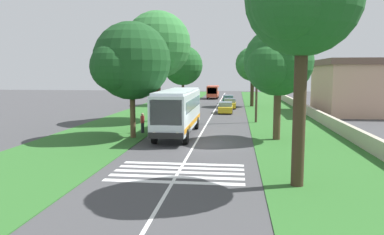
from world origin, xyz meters
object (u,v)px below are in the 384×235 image
(trailing_car_0, at_px, (226,108))
(roadside_tree_right_1, at_px, (300,1))
(roadside_tree_left_1, at_px, (182,66))
(coach_bus, at_px, (178,109))
(trailing_minibus_0, at_px, (213,91))
(roadside_tree_right_0, at_px, (277,63))
(roadside_building, at_px, (358,86))
(pedestrian, at_px, (142,123))
(trailing_car_2, at_px, (228,100))
(roadside_tree_left_0, at_px, (131,63))
(roadside_tree_right_2, at_px, (252,65))
(roadside_tree_left_2, at_px, (157,47))
(trailing_car_1, at_px, (230,104))
(utility_pole, at_px, (257,83))

(trailing_car_0, height_order, roadside_tree_right_1, roadside_tree_right_1)
(trailing_car_0, distance_m, roadside_tree_left_1, 14.36)
(coach_bus, distance_m, trailing_minibus_0, 44.20)
(trailing_minibus_0, xyz_separation_m, roadside_tree_right_1, (-57.55, -7.30, 6.63))
(trailing_car_0, relative_size, roadside_tree_right_0, 0.50)
(roadside_building, bearing_deg, pedestrian, 128.67)
(trailing_car_2, bearing_deg, roadside_tree_right_0, -172.70)
(trailing_minibus_0, relative_size, roadside_tree_left_0, 0.67)
(trailing_car_0, bearing_deg, trailing_car_2, -0.07)
(roadside_tree_right_0, distance_m, roadside_tree_right_2, 28.84)
(roadside_tree_right_1, bearing_deg, roadside_tree_right_0, -1.42)
(roadside_building, bearing_deg, roadside_tree_right_2, 56.64)
(roadside_tree_left_2, height_order, roadside_tree_right_1, roadside_tree_left_2)
(roadside_tree_left_2, bearing_deg, trailing_car_1, -25.45)
(roadside_tree_right_2, bearing_deg, roadside_tree_left_2, 150.75)
(coach_bus, xyz_separation_m, roadside_tree_right_0, (-1.36, -7.69, 3.69))
(roadside_tree_right_2, bearing_deg, trailing_car_1, 136.38)
(trailing_minibus_0, height_order, roadside_building, roadside_building)
(trailing_car_0, bearing_deg, pedestrian, 159.01)
(coach_bus, xyz_separation_m, utility_pole, (8.60, -6.77, 1.97))
(coach_bus, bearing_deg, roadside_tree_left_0, 114.63)
(roadside_tree_left_1, bearing_deg, trailing_minibus_0, -14.25)
(trailing_car_2, xyz_separation_m, roadside_tree_right_1, (-45.56, -4.00, 7.51))
(roadside_tree_left_1, bearing_deg, trailing_car_0, -147.13)
(coach_bus, relative_size, roadside_tree_left_2, 0.98)
(trailing_car_0, xyz_separation_m, roadside_tree_right_1, (-30.95, -4.02, 7.51))
(roadside_tree_left_1, bearing_deg, trailing_car_1, -121.12)
(roadside_tree_right_1, bearing_deg, trailing_car_2, 5.02)
(utility_pole, bearing_deg, roadside_tree_right_0, -174.69)
(coach_bus, height_order, roadside_tree_right_1, roadside_tree_right_1)
(trailing_car_0, xyz_separation_m, pedestrian, (-17.05, 6.54, 0.24))
(roadside_tree_right_2, bearing_deg, trailing_car_0, 160.05)
(roadside_tree_left_0, bearing_deg, roadside_tree_right_2, -19.76)
(trailing_car_1, xyz_separation_m, roadside_tree_left_1, (4.61, 7.63, 5.45))
(trailing_car_2, xyz_separation_m, roadside_tree_right_2, (-4.74, -3.56, 5.63))
(roadside_tree_left_2, distance_m, roadside_tree_right_0, 15.21)
(trailing_minibus_0, xyz_separation_m, roadside_tree_right_0, (-45.56, -7.60, 4.29))
(trailing_car_2, xyz_separation_m, roadside_tree_left_1, (-3.45, 7.23, 5.45))
(utility_pole, bearing_deg, trailing_car_1, 10.81)
(trailing_minibus_0, bearing_deg, coach_bus, 179.88)
(roadside_tree_left_0, bearing_deg, roadside_tree_right_1, -137.23)
(trailing_car_1, distance_m, roadside_tree_right_2, 7.26)
(utility_pole, bearing_deg, trailing_car_2, 8.13)
(roadside_building, bearing_deg, coach_bus, 133.69)
(roadside_tree_left_0, bearing_deg, utility_pole, -45.13)
(coach_bus, relative_size, roadside_tree_right_0, 1.31)
(trailing_car_0, bearing_deg, utility_pole, -159.35)
(trailing_car_1, relative_size, roadside_tree_left_2, 0.38)
(roadside_tree_right_1, relative_size, utility_pole, 1.38)
(trailing_car_0, bearing_deg, coach_bus, 169.14)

